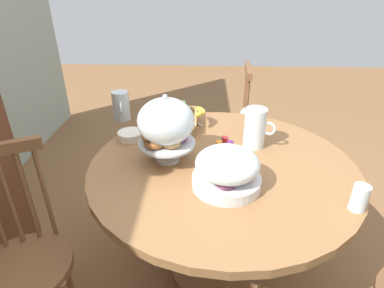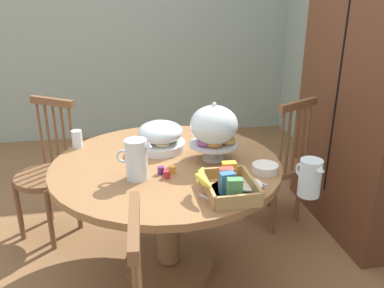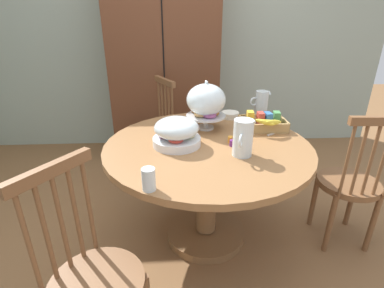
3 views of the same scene
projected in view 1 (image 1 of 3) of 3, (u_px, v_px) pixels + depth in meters
The scene contains 19 objects.
ground_plane at pixel (221, 288), 1.77m from camera, with size 10.00×10.00×0.00m, color brown.
dining_table at pixel (221, 194), 1.64m from camera, with size 1.31×1.31×0.74m.
windsor_chair_by_cabinet at pixel (226, 131), 2.52m from camera, with size 0.40×0.40×0.97m.
windsor_chair_facing_door at pixel (24, 264), 1.36m from camera, with size 0.45×0.45×0.97m.
pastry_stand_with_dome at pixel (166, 124), 1.48m from camera, with size 0.28×0.28×0.34m.
fruit_platter_covered at pixel (227, 169), 1.34m from camera, with size 0.30×0.30×0.18m.
orange_juice_pitcher at pixel (255, 130), 1.66m from camera, with size 0.11×0.19×0.22m.
milk_pitcher at pixel (121, 107), 1.99m from camera, with size 0.19×0.11×0.18m.
cereal_basket at pixel (180, 119), 1.91m from camera, with size 0.32×0.30×0.12m.
china_plate_large at pixel (175, 126), 1.92m from camera, with size 0.22×0.22×0.01m, color white.
china_plate_small at pixel (160, 126), 1.89m from camera, with size 0.15×0.15×0.01m, color white.
cereal_bowl at pixel (130, 135), 1.76m from camera, with size 0.14×0.14×0.04m, color white.
drinking_glass at pixel (360, 198), 1.22m from camera, with size 0.06×0.06×0.11m, color silver.
jam_jar_strawberry at pixel (224, 140), 1.72m from camera, with size 0.04×0.04×0.04m, color #B7282D.
jam_jar_apricot at pixel (219, 145), 1.67m from camera, with size 0.04×0.04×0.04m, color orange.
jam_jar_grape at pixel (230, 145), 1.67m from camera, with size 0.04×0.04×0.04m, color #5B2366.
table_knife at pixel (154, 131), 1.86m from camera, with size 0.17×0.01×0.01m, color silver.
dinner_fork at pixel (150, 132), 1.85m from camera, with size 0.17×0.01×0.01m, color silver.
soup_spoon at pixel (194, 121), 1.99m from camera, with size 0.17×0.01×0.01m, color silver.
Camera 1 is at (-1.18, 0.11, 1.55)m, focal length 29.38 mm.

